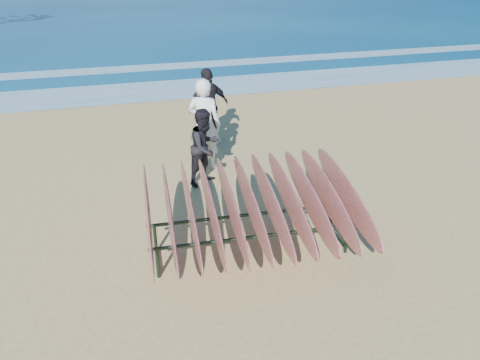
{
  "coord_description": "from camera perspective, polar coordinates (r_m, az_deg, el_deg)",
  "views": [
    {
      "loc": [
        -1.89,
        -5.83,
        4.38
      ],
      "look_at": [
        0.0,
        0.8,
        0.95
      ],
      "focal_mm": 35.0,
      "sensor_mm": 36.0,
      "label": 1
    }
  ],
  "objects": [
    {
      "name": "person_dark_b",
      "position": [
        11.53,
        -3.85,
        8.97
      ],
      "size": [
        1.17,
        0.76,
        1.85
      ],
      "primitive_type": "imported",
      "rotation": [
        0.0,
        0.0,
        3.46
      ],
      "color": "black",
      "rests_on": "ground"
    },
    {
      "name": "surfboard_rack",
      "position": [
        7.13,
        1.39,
        -3.09
      ],
      "size": [
        3.33,
        2.88,
        1.37
      ],
      "rotation": [
        0.0,
        0.0,
        -0.06
      ],
      "color": "black",
      "rests_on": "ground"
    },
    {
      "name": "person_white",
      "position": [
        10.11,
        -4.37,
        6.81
      ],
      "size": [
        0.86,
        0.78,
        1.98
      ],
      "primitive_type": "imported",
      "rotation": [
        0.0,
        0.0,
        2.61
      ],
      "color": "white",
      "rests_on": "ground"
    },
    {
      "name": "ground",
      "position": [
        7.53,
        1.69,
        -9.12
      ],
      "size": [
        120.0,
        120.0,
        0.0
      ],
      "primitive_type": "plane",
      "color": "tan",
      "rests_on": "ground"
    },
    {
      "name": "foam_near",
      "position": [
        16.53,
        -8.94,
        10.82
      ],
      "size": [
        160.0,
        160.0,
        0.0
      ],
      "primitive_type": "plane",
      "color": "white",
      "rests_on": "ground"
    },
    {
      "name": "foam_far",
      "position": [
        19.91,
        -10.36,
        13.37
      ],
      "size": [
        160.0,
        160.0,
        0.0
      ],
      "primitive_type": "plane",
      "color": "white",
      "rests_on": "ground"
    },
    {
      "name": "person_dark_a",
      "position": [
        9.44,
        -4.26,
        4.05
      ],
      "size": [
        0.97,
        0.93,
        1.58
      ],
      "primitive_type": "imported",
      "rotation": [
        0.0,
        0.0,
        0.62
      ],
      "color": "black",
      "rests_on": "ground"
    }
  ]
}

